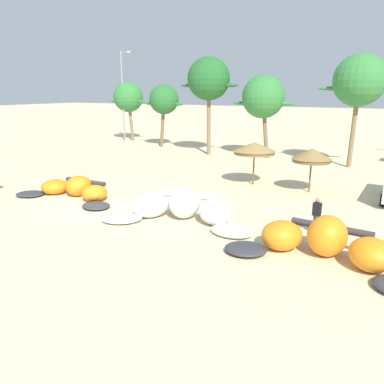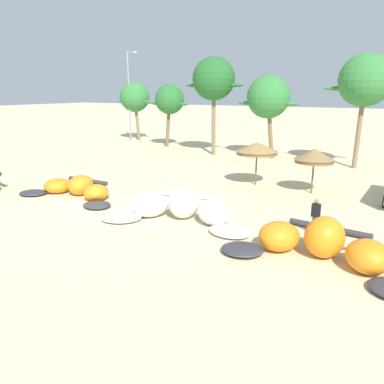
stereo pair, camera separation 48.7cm
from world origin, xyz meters
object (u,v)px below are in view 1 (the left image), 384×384
at_px(palm_left, 164,100).
at_px(lamppost_west, 123,93).
at_px(beach_umbrella_middle, 312,155).
at_px(palm_left_of_gap, 209,79).
at_px(palm_center_right, 359,81).
at_px(palm_leftmost, 128,97).
at_px(kite_left_of_center, 182,208).
at_px(beach_umbrella_near_van, 254,148).
at_px(palm_center_left, 263,97).
at_px(kite_left, 74,189).
at_px(person_near_kites, 316,216).
at_px(kite_center, 324,244).

bearing_deg(palm_left, lamppost_west, 163.89).
relative_size(beach_umbrella_middle, lamppost_west, 0.26).
bearing_deg(palm_left_of_gap, palm_center_right, -1.64).
bearing_deg(palm_left_of_gap, palm_leftmost, 158.34).
xyz_separation_m(kite_left_of_center, lamppost_west, (-20.33, 22.15, 5.14)).
bearing_deg(palm_left_of_gap, palm_left, 160.59).
distance_m(beach_umbrella_near_van, palm_left_of_gap, 13.17).
distance_m(kite_left_of_center, beach_umbrella_middle, 9.36).
bearing_deg(palm_left, palm_center_left, -6.91).
distance_m(kite_left_of_center, palm_left, 24.61).
bearing_deg(palm_left, kite_left, -73.26).
relative_size(kite_left_of_center, person_near_kites, 4.66).
distance_m(beach_umbrella_near_van, palm_leftmost, 25.99).
xyz_separation_m(kite_left_of_center, palm_leftmost, (-20.43, 23.22, 4.61)).
bearing_deg(kite_center, beach_umbrella_near_van, 121.65).
distance_m(kite_center, beach_umbrella_near_van, 11.59).
height_order(beach_umbrella_middle, palm_center_right, palm_center_right).
relative_size(kite_left, kite_left_of_center, 0.94).
xyz_separation_m(kite_left_of_center, beach_umbrella_middle, (4.42, 8.07, 1.70)).
bearing_deg(person_near_kites, kite_center, -73.79).
relative_size(kite_left_of_center, palm_left, 1.13).
bearing_deg(kite_left, beach_umbrella_near_van, 43.32).
bearing_deg(kite_center, person_near_kites, 106.21).
xyz_separation_m(palm_center_right, lamppost_west, (-26.19, 4.59, -0.99)).
bearing_deg(person_near_kites, palm_left, 135.57).
bearing_deg(palm_center_right, palm_left, 172.33).
height_order(kite_left, palm_left_of_gap, palm_left_of_gap).
distance_m(beach_umbrella_near_van, beach_umbrella_middle, 3.71).
xyz_separation_m(kite_center, palm_leftmost, (-27.16, 24.57, 4.61)).
height_order(beach_umbrella_middle, palm_left, palm_left).
xyz_separation_m(kite_center, palm_center_right, (-0.88, 18.91, 6.13)).
bearing_deg(kite_left_of_center, palm_center_left, 96.27).
relative_size(kite_center, palm_center_right, 0.83).
xyz_separation_m(kite_center, person_near_kites, (-0.71, 2.45, 0.22)).
bearing_deg(kite_left, palm_center_right, 51.71).
bearing_deg(palm_left, kite_center, -46.86).
xyz_separation_m(beach_umbrella_middle, palm_left, (-17.84, 12.08, 2.74)).
xyz_separation_m(palm_left, palm_left_of_gap, (6.32, -2.23, 1.98)).
distance_m(kite_left_of_center, palm_left_of_gap, 20.32).
xyz_separation_m(kite_left_of_center, person_near_kites, (6.02, 1.09, 0.22)).
xyz_separation_m(palm_leftmost, palm_center_right, (26.29, -5.66, 1.52)).
bearing_deg(beach_umbrella_middle, person_near_kites, -77.09).
distance_m(kite_center, palm_left, 29.80).
xyz_separation_m(kite_center, palm_center_left, (-8.80, 20.13, 4.83)).
bearing_deg(person_near_kites, kite_left, -177.90).
distance_m(person_near_kites, palm_left, 27.55).
bearing_deg(kite_left, kite_left_of_center, -4.52).
distance_m(palm_left, palm_center_right, 19.52).
xyz_separation_m(kite_left, palm_center_right, (13.39, 16.96, 6.27)).
relative_size(kite_left, lamppost_west, 0.68).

